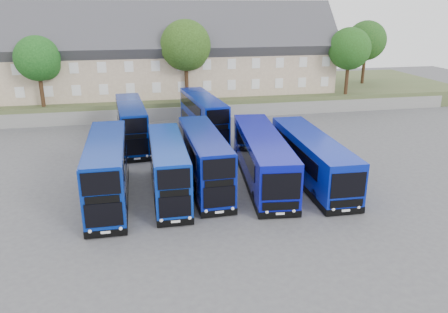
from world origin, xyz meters
TOP-DOWN VIEW (x-y plane):
  - ground at (0.00, 0.00)m, footprint 120.00×120.00m
  - retaining_wall at (0.00, 24.00)m, footprint 70.00×0.40m
  - earth_bank at (0.00, 34.00)m, footprint 80.00×20.00m
  - terrace_row at (-3.00, 30.00)m, footprint 48.00×10.40m
  - dd_front_left at (-6.07, 2.81)m, footprint 2.44×10.65m
  - dd_front_mid at (-2.01, 2.92)m, footprint 2.29×9.82m
  - dd_front_right at (0.66, 3.86)m, footprint 2.61×10.31m
  - dd_rear_left at (-4.48, 15.02)m, footprint 3.02×10.31m
  - dd_rear_right at (2.53, 16.40)m, footprint 3.47×10.64m
  - coach_east_a at (5.11, 4.27)m, footprint 4.05×13.26m
  - coach_east_b at (8.79, 3.62)m, footprint 2.89×12.54m
  - tree_west at (-13.85, 25.10)m, footprint 4.80×4.80m
  - tree_mid at (2.15, 25.60)m, footprint 5.76×5.76m
  - tree_east at (22.15, 25.10)m, footprint 5.12×5.12m
  - tree_far at (28.15, 32.10)m, footprint 5.44×5.44m

SIDE VIEW (x-z plane):
  - ground at x=0.00m, z-range 0.00..0.00m
  - retaining_wall at x=0.00m, z-range 0.00..1.50m
  - earth_bank at x=0.00m, z-range 0.00..2.00m
  - coach_east_b at x=8.79m, z-range -0.03..3.38m
  - coach_east_a at x=5.11m, z-range -0.03..3.54m
  - dd_front_mid at x=-2.01m, z-range -0.04..3.86m
  - dd_rear_left at x=-4.48m, z-range -0.04..4.00m
  - dd_front_right at x=0.66m, z-range -0.04..4.03m
  - dd_rear_right at x=2.53m, z-range -0.04..4.11m
  - dd_front_left at x=-6.07m, z-range -0.04..4.19m
  - terrace_row at x=-3.00m, z-range 1.00..12.20m
  - tree_west at x=-13.85m, z-range 3.23..10.88m
  - tree_east at x=22.15m, z-range 3.31..11.47m
  - tree_far at x=28.15m, z-range 3.39..12.06m
  - tree_mid at x=2.15m, z-range 3.48..12.66m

